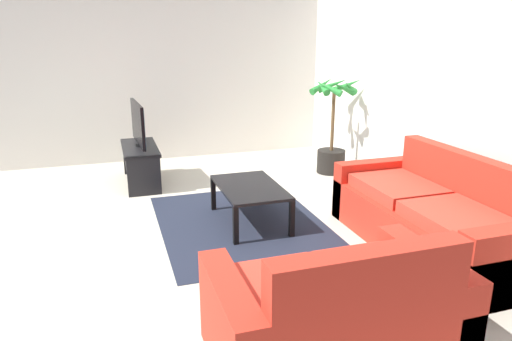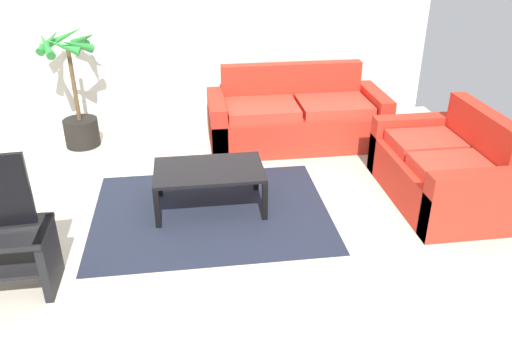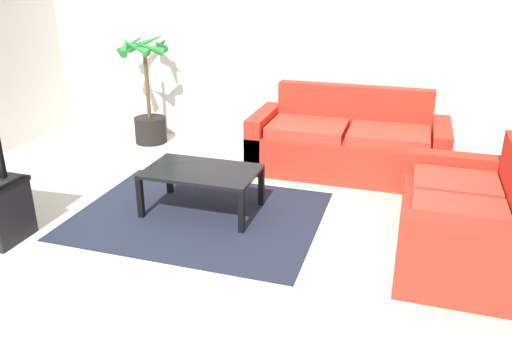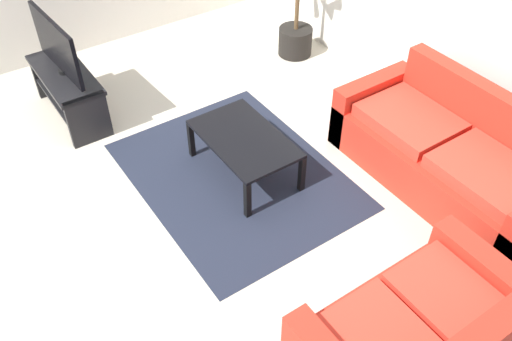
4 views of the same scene
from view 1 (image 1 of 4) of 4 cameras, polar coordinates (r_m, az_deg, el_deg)
ground_plane at (r=4.94m, az=-10.53°, el=-7.30°), size 6.60×6.60×0.00m
wall_back at (r=5.74m, az=20.25°, el=9.29°), size 6.00×0.06×2.70m
wall_left at (r=7.54m, az=-14.18°, el=11.27°), size 0.06×6.00×2.70m
couch_main at (r=4.66m, az=20.62°, el=-5.57°), size 2.10×0.90×0.90m
couch_loveseat at (r=3.04m, az=9.70°, el=-17.11°), size 0.90×1.50×0.90m
tv_stand at (r=6.46m, az=-13.95°, el=1.32°), size 1.10×0.45×0.52m
tv at (r=6.35m, az=-14.23°, el=5.59°), size 0.97×0.10×0.59m
coffee_table at (r=4.95m, az=-0.78°, el=-2.43°), size 1.02×0.63×0.41m
area_rug at (r=5.05m, az=-1.86°, el=-6.42°), size 2.20×1.70×0.01m
potted_palm at (r=6.82m, az=9.34°, el=4.32°), size 0.72×0.71×1.39m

